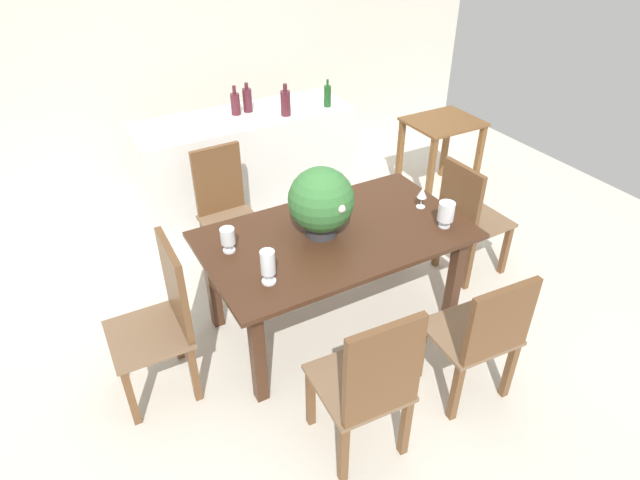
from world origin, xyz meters
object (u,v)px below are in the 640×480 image
chair_foot_end (468,216)px  flower_centerpiece (321,201)px  chair_head_end (163,315)px  chair_near_left (370,383)px  kitchen_counter (247,165)px  wine_bottle_green (247,100)px  wine_bottle_clear (286,103)px  side_table (441,138)px  crystal_vase_center_near (268,264)px  wine_bottle_amber (235,103)px  crystal_vase_right (446,212)px  chair_near_right (483,334)px  dining_table (335,247)px  crystal_vase_left (228,237)px  wine_bottle_tall (327,96)px  wine_glass (422,193)px  chair_far_left (225,206)px

chair_foot_end → flower_centerpiece: 1.33m
chair_head_end → chair_near_left: 1.27m
kitchen_counter → wine_bottle_green: wine_bottle_green is taller
wine_bottle_clear → side_table: size_ratio=0.37×
crystal_vase_center_near → flower_centerpiece: bearing=29.9°
flower_centerpiece → wine_bottle_amber: 1.76m
chair_foot_end → crystal_vase_right: (-0.49, -0.27, 0.33)m
chair_near_right → wine_bottle_green: wine_bottle_green is taller
dining_table → crystal_vase_right: (0.67, -0.28, 0.21)m
crystal_vase_left → wine_bottle_clear: (1.09, 1.41, 0.20)m
chair_foot_end → wine_bottle_tall: wine_bottle_tall is taller
chair_near_left → flower_centerpiece: flower_centerpiece is taller
chair_foot_end → side_table: (0.70, 1.15, 0.04)m
chair_head_end → wine_bottle_tall: (2.00, 1.58, 0.47)m
flower_centerpiece → kitchen_counter: size_ratio=0.24×
chair_head_end → chair_near_left: chair_near_left is taller
chair_head_end → chair_foot_end: chair_head_end is taller
dining_table → chair_near_right: chair_near_right is taller
wine_glass → chair_near_left: bearing=-136.9°
flower_centerpiece → crystal_vase_left: bearing=169.6°
wine_glass → wine_bottle_tall: (0.16, 1.58, 0.17)m
crystal_vase_left → chair_near_left: bearing=-76.6°
flower_centerpiece → crystal_vase_left: (-0.59, 0.11, -0.14)m
dining_table → kitchen_counter: bearing=86.9°
chair_head_end → chair_far_left: 1.26m
flower_centerpiece → side_table: flower_centerpiece is taller
flower_centerpiece → crystal_vase_left: 0.61m
crystal_vase_left → wine_glass: crystal_vase_left is taller
wine_glass → wine_bottle_clear: size_ratio=0.55×
chair_far_left → wine_bottle_amber: 1.03m
chair_far_left → side_table: bearing=2.1°
crystal_vase_center_near → wine_bottle_tall: 2.32m
dining_table → chair_far_left: (-0.39, 1.00, -0.10)m
crystal_vase_left → wine_bottle_green: (0.84, 1.65, 0.19)m
wine_glass → wine_bottle_tall: bearing=84.3°
wine_bottle_green → flower_centerpiece: bearing=-98.2°
chair_foot_end → wine_bottle_clear: 1.81m
chair_far_left → wine_bottle_clear: wine_bottle_clear is taller
chair_near_left → kitchen_counter: (0.49, 2.75, -0.10)m
chair_head_end → side_table: size_ratio=1.35×
side_table → dining_table: bearing=-148.2°
chair_foot_end → crystal_vase_center_near: bearing=96.4°
flower_centerpiece → side_table: (1.94, 1.11, -0.42)m
wine_glass → wine_bottle_tall: wine_bottle_tall is taller
chair_far_left → wine_bottle_tall: 1.44m
chair_head_end → wine_glass: (1.84, -0.00, 0.30)m
crystal_vase_right → wine_bottle_clear: size_ratio=0.65×
wine_bottle_green → wine_bottle_amber: wine_bottle_green is taller
flower_centerpiece → dining_table: bearing=-27.4°
flower_centerpiece → wine_bottle_amber: bearing=85.5°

